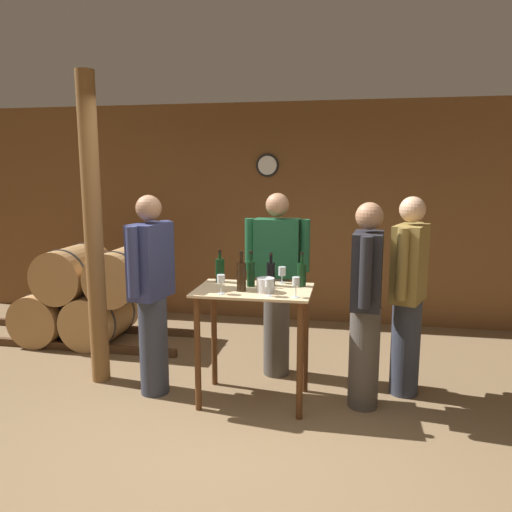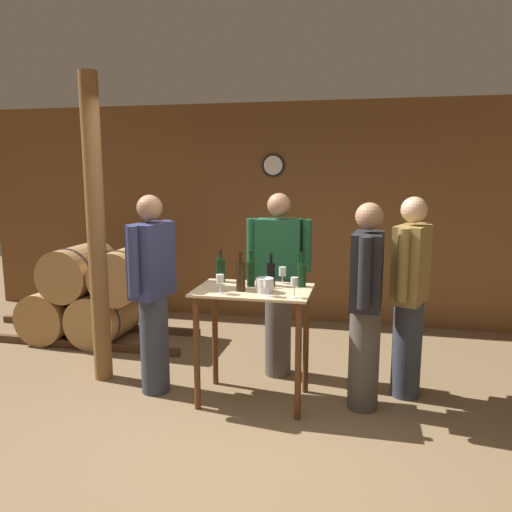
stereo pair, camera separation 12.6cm
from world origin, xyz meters
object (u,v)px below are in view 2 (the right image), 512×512
(ice_bucket, at_px, (265,285))
(person_visitor_with_scarf, at_px, (410,293))
(person_visitor_bearded, at_px, (278,281))
(person_visitor_near_door, at_px, (153,290))
(wine_bottle_far_right, at_px, (302,274))
(wine_bottle_left, at_px, (241,276))
(wine_glass_near_right, at_px, (283,272))
(wooden_post, at_px, (96,232))
(wine_glass_far_side, at_px, (294,283))
(wine_glass_near_center, at_px, (268,284))
(person_host, at_px, (366,303))
(wine_bottle_far_left, at_px, (221,269))
(wine_glass_near_left, at_px, (220,280))
(wine_bottle_center, at_px, (251,273))
(wine_bottle_right, at_px, (271,273))

(ice_bucket, xyz_separation_m, person_visitor_with_scarf, (1.12, 0.45, -0.12))
(person_visitor_bearded, bearing_deg, person_visitor_near_door, -148.54)
(wine_bottle_far_right, relative_size, ice_bucket, 2.04)
(wine_bottle_left, bearing_deg, person_visitor_with_scarf, 18.99)
(wine_glass_near_right, height_order, person_visitor_bearded, person_visitor_bearded)
(wooden_post, distance_m, wine_glass_far_side, 1.86)
(wine_glass_far_side, bearing_deg, wine_glass_near_center, -179.34)
(person_host, bearing_deg, wine_glass_near_right, 164.51)
(wine_bottle_far_left, relative_size, wine_glass_near_left, 1.81)
(wine_bottle_far_right, xyz_separation_m, person_visitor_bearded, (-0.26, 0.41, -0.16))
(wine_bottle_far_right, bearing_deg, person_visitor_bearded, 122.39)
(wine_bottle_far_left, xyz_separation_m, wine_bottle_center, (0.29, -0.11, 0.01))
(wine_bottle_far_left, bearing_deg, wine_glass_near_left, -74.28)
(wine_bottle_center, bearing_deg, wine_glass_near_center, -56.71)
(wine_bottle_center, distance_m, ice_bucket, 0.24)
(wine_glass_far_side, bearing_deg, person_visitor_bearded, 108.02)
(wine_bottle_center, bearing_deg, wine_glass_near_right, 34.84)
(wine_bottle_far_left, height_order, person_host, person_host)
(wine_bottle_far_left, relative_size, wine_bottle_left, 0.85)
(wine_bottle_far_left, relative_size, wine_glass_far_side, 1.75)
(wine_bottle_left, bearing_deg, wine_bottle_center, 75.63)
(wine_glass_near_right, distance_m, person_host, 0.74)
(wine_glass_near_right, bearing_deg, wine_bottle_far_left, -174.78)
(wine_glass_near_left, xyz_separation_m, person_visitor_near_door, (-0.65, 0.19, -0.16))
(wine_bottle_far_left, distance_m, person_visitor_with_scarf, 1.58)
(wine_bottle_center, bearing_deg, person_visitor_bearded, 74.04)
(wine_glass_near_left, height_order, person_visitor_near_door, person_visitor_near_door)
(wine_bottle_right, distance_m, person_visitor_near_door, 1.00)
(wine_glass_far_side, bearing_deg, wine_bottle_right, 124.75)
(wine_glass_far_side, bearing_deg, wine_glass_near_left, 179.76)
(wooden_post, bearing_deg, person_visitor_near_door, -15.01)
(wine_bottle_left, height_order, wine_bottle_right, wine_bottle_left)
(person_visitor_near_door, bearing_deg, ice_bucket, -4.43)
(ice_bucket, bearing_deg, person_visitor_bearded, 90.56)
(wine_bottle_far_left, bearing_deg, wine_bottle_center, -21.13)
(wine_bottle_center, height_order, wine_bottle_far_right, wine_bottle_center)
(wine_glass_near_left, distance_m, person_host, 1.15)
(wine_glass_near_center, height_order, wine_glass_near_right, wine_glass_near_right)
(person_host, bearing_deg, wooden_post, 177.87)
(wine_bottle_far_right, distance_m, person_visitor_bearded, 0.52)
(person_visitor_with_scarf, bearing_deg, wine_bottle_center, -167.63)
(wine_glass_near_right, bearing_deg, wine_bottle_far_right, -26.27)
(wine_bottle_center, height_order, ice_bucket, wine_bottle_center)
(wooden_post, relative_size, wine_glass_near_left, 18.10)
(wine_bottle_center, bearing_deg, person_visitor_near_door, -173.14)
(wine_glass_far_side, bearing_deg, person_host, 26.82)
(ice_bucket, bearing_deg, wine_bottle_right, 88.62)
(wine_bottle_far_left, relative_size, person_visitor_near_door, 0.16)
(wine_glass_near_right, bearing_deg, wine_bottle_center, -145.16)
(wine_glass_near_center, distance_m, person_host, 0.79)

